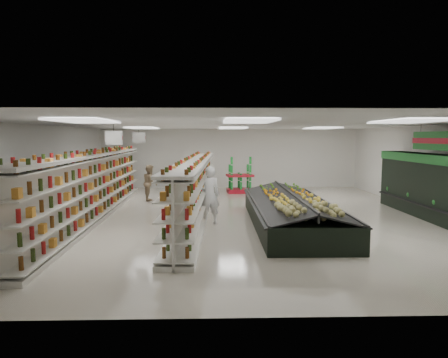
{
  "coord_description": "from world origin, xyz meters",
  "views": [
    {
      "loc": [
        -0.87,
        -13.87,
        2.78
      ],
      "look_at": [
        -0.5,
        0.04,
        1.3
      ],
      "focal_mm": 32.0,
      "sensor_mm": 36.0,
      "label": 1
    }
  ],
  "objects_px": {
    "soda_endcap": "(240,177)",
    "shopper_main": "(209,195)",
    "gondola_left": "(92,189)",
    "shopper_background": "(150,183)",
    "gondola_center": "(195,191)",
    "produce_island": "(291,210)"
  },
  "relations": [
    {
      "from": "soda_endcap",
      "to": "shopper_main",
      "type": "bearing_deg",
      "value": -101.49
    },
    {
      "from": "gondola_left",
      "to": "produce_island",
      "type": "distance_m",
      "value": 6.72
    },
    {
      "from": "produce_island",
      "to": "soda_endcap",
      "type": "height_order",
      "value": "soda_endcap"
    },
    {
      "from": "shopper_background",
      "to": "gondola_center",
      "type": "bearing_deg",
      "value": -159.54
    },
    {
      "from": "produce_island",
      "to": "shopper_background",
      "type": "bearing_deg",
      "value": 136.19
    },
    {
      "from": "shopper_main",
      "to": "soda_endcap",
      "type": "bearing_deg",
      "value": -117.55
    },
    {
      "from": "produce_island",
      "to": "soda_endcap",
      "type": "xyz_separation_m",
      "value": [
        -1.14,
        7.29,
        0.33
      ]
    },
    {
      "from": "gondola_left",
      "to": "soda_endcap",
      "type": "bearing_deg",
      "value": 46.93
    },
    {
      "from": "gondola_center",
      "to": "produce_island",
      "type": "bearing_deg",
      "value": -21.47
    },
    {
      "from": "shopper_main",
      "to": "produce_island",
      "type": "bearing_deg",
      "value": 160.02
    },
    {
      "from": "soda_endcap",
      "to": "gondola_center",
      "type": "bearing_deg",
      "value": -108.1
    },
    {
      "from": "produce_island",
      "to": "gondola_center",
      "type": "bearing_deg",
      "value": 156.54
    },
    {
      "from": "produce_island",
      "to": "gondola_left",
      "type": "bearing_deg",
      "value": 169.67
    },
    {
      "from": "produce_island",
      "to": "shopper_main",
      "type": "xyz_separation_m",
      "value": [
        -2.58,
        0.18,
        0.46
      ]
    },
    {
      "from": "shopper_main",
      "to": "gondola_center",
      "type": "bearing_deg",
      "value": -82.75
    },
    {
      "from": "gondola_left",
      "to": "shopper_main",
      "type": "distance_m",
      "value": 4.13
    },
    {
      "from": "gondola_left",
      "to": "shopper_background",
      "type": "xyz_separation_m",
      "value": [
        1.38,
        3.8,
        -0.23
      ]
    },
    {
      "from": "gondola_left",
      "to": "produce_island",
      "type": "bearing_deg",
      "value": -11.58
    },
    {
      "from": "gondola_left",
      "to": "soda_endcap",
      "type": "xyz_separation_m",
      "value": [
        5.45,
        6.09,
        -0.22
      ]
    },
    {
      "from": "produce_island",
      "to": "shopper_background",
      "type": "relative_size",
      "value": 4.42
    },
    {
      "from": "shopper_background",
      "to": "produce_island",
      "type": "bearing_deg",
      "value": -143.53
    },
    {
      "from": "gondola_center",
      "to": "produce_island",
      "type": "height_order",
      "value": "gondola_center"
    }
  ]
}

